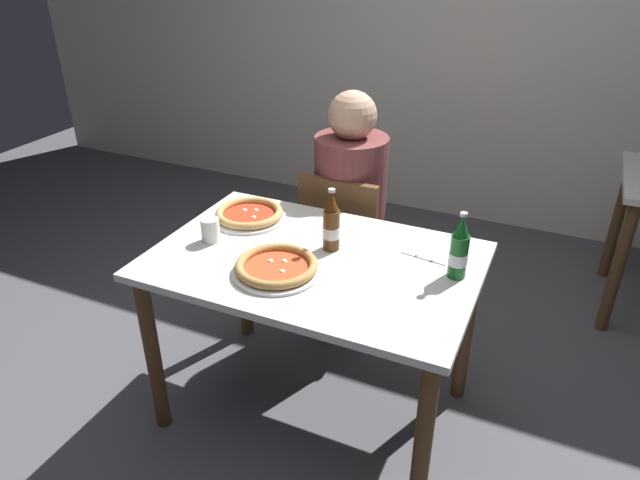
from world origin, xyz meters
The scene contains 11 objects.
ground_plane centered at (0.00, 0.00, 0.00)m, with size 8.00×8.00×0.00m, color #4C4C51.
back_wall_tiled centered at (0.00, 2.20, 1.30)m, with size 7.00×0.10×2.60m, color silver.
dining_table_main centered at (0.00, 0.00, 0.64)m, with size 1.20×0.80×0.75m.
chair_behind_table centered at (-0.12, 0.61, 0.48)m, with size 0.40×0.40×0.85m.
diner_seated centered at (-0.12, 0.66, 0.58)m, with size 0.34×0.34×1.21m.
pizza_margherita_near centered at (-0.08, -0.15, 0.77)m, with size 0.32×0.32×0.04m.
pizza_marinara_far centered at (-0.39, 0.18, 0.77)m, with size 0.31×0.31×0.04m.
beer_bottle_left centered at (0.03, 0.09, 0.85)m, with size 0.07×0.07×0.25m.
beer_bottle_center centered at (0.51, 0.09, 0.85)m, with size 0.07×0.07×0.25m.
napkin_with_cutlery centered at (0.38, 0.24, 0.75)m, with size 0.20×0.20×0.01m.
paper_cup centered at (-0.42, -0.05, 0.80)m, with size 0.07×0.07×0.10m, color white.
Camera 1 is at (0.78, -1.66, 1.82)m, focal length 32.17 mm.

